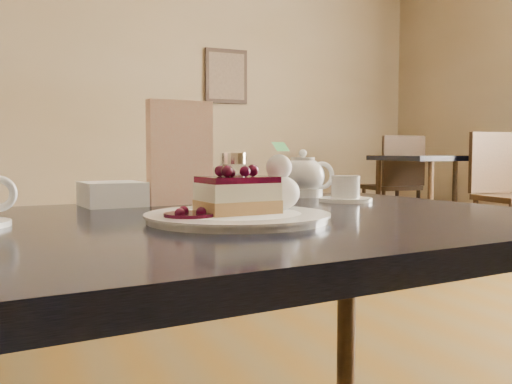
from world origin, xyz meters
name	(u,v)px	position (x,y,z in m)	size (l,w,h in m)	color
main_table	(224,264)	(-0.01, 0.33, 0.64)	(1.22, 0.87, 0.72)	black
dessert_plate	(237,218)	(-0.01, 0.29, 0.73)	(0.28, 0.28, 0.01)	white
cheesecake_slice	(237,195)	(-0.01, 0.29, 0.76)	(0.12, 0.09, 0.06)	tan
whipped_cream	(279,193)	(0.07, 0.30, 0.76)	(0.07, 0.07, 0.06)	white
berry_sauce	(190,215)	(-0.09, 0.27, 0.73)	(0.08, 0.08, 0.01)	black
tea_set	(311,180)	(0.33, 0.64, 0.76)	(0.18, 0.27, 0.10)	white
menu_card	(180,153)	(0.00, 0.60, 0.82)	(0.13, 0.03, 0.21)	#FFF5CF
sugar_shaker	(233,177)	(0.12, 0.62, 0.77)	(0.06, 0.06, 0.11)	white
napkin_stack	(112,194)	(-0.14, 0.62, 0.74)	(0.12, 0.12, 0.05)	white
bg_table_far_right	(443,238)	(3.20, 3.33, 0.07)	(1.15, 1.94, 1.29)	black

